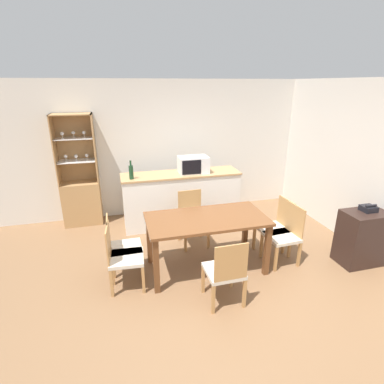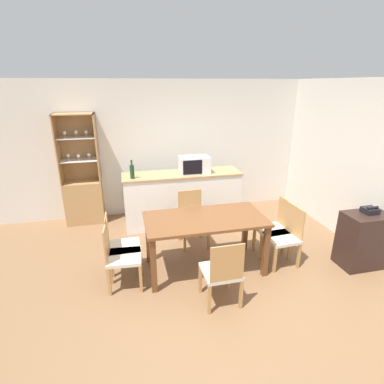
# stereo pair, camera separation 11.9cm
# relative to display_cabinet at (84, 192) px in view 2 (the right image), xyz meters

# --- Properties ---
(ground_plane) EXTENTS (18.00, 18.00, 0.00)m
(ground_plane) POSITION_rel_display_cabinet_xyz_m (1.72, -2.42, -0.58)
(ground_plane) COLOR brown
(wall_back) EXTENTS (6.80, 0.06, 2.55)m
(wall_back) POSITION_rel_display_cabinet_xyz_m (1.72, 0.21, 0.70)
(wall_back) COLOR silver
(wall_back) RESTS_ON ground_plane
(wall_right) EXTENTS (0.06, 4.60, 2.55)m
(wall_right) POSITION_rel_display_cabinet_xyz_m (4.30, -2.12, 0.70)
(wall_right) COLOR silver
(wall_right) RESTS_ON ground_plane
(kitchen_counter) EXTENTS (2.10, 0.57, 0.97)m
(kitchen_counter) POSITION_rel_display_cabinet_xyz_m (1.76, -0.49, -0.09)
(kitchen_counter) COLOR white
(kitchen_counter) RESTS_ON ground_plane
(display_cabinet) EXTENTS (0.67, 0.39, 2.00)m
(display_cabinet) POSITION_rel_display_cabinet_xyz_m (0.00, 0.00, 0.00)
(display_cabinet) COLOR tan
(display_cabinet) RESTS_ON ground_plane
(dining_table) EXTENTS (1.61, 0.82, 0.78)m
(dining_table) POSITION_rel_display_cabinet_xyz_m (1.77, -1.99, 0.10)
(dining_table) COLOR brown
(dining_table) RESTS_ON ground_plane
(dining_chair_head_near) EXTENTS (0.43, 0.43, 0.86)m
(dining_chair_head_near) POSITION_rel_display_cabinet_xyz_m (1.77, -2.73, -0.15)
(dining_chair_head_near) COLOR beige
(dining_chair_head_near) RESTS_ON ground_plane
(dining_chair_side_left_far) EXTENTS (0.42, 0.42, 0.86)m
(dining_chair_side_left_far) POSITION_rel_display_cabinet_xyz_m (0.64, -1.87, -0.15)
(dining_chair_side_left_far) COLOR beige
(dining_chair_side_left_far) RESTS_ON ground_plane
(dining_chair_side_right_near) EXTENTS (0.45, 0.45, 0.86)m
(dining_chair_side_right_near) POSITION_rel_display_cabinet_xyz_m (2.90, -2.11, -0.15)
(dining_chair_side_right_near) COLOR beige
(dining_chair_side_right_near) RESTS_ON ground_plane
(dining_chair_head_far) EXTENTS (0.44, 0.44, 0.86)m
(dining_chair_head_far) POSITION_rel_display_cabinet_xyz_m (1.77, -1.26, -0.15)
(dining_chair_head_far) COLOR beige
(dining_chair_head_far) RESTS_ON ground_plane
(dining_chair_side_right_far) EXTENTS (0.45, 0.45, 0.86)m
(dining_chair_side_right_far) POSITION_rel_display_cabinet_xyz_m (2.90, -1.87, -0.15)
(dining_chair_side_right_far) COLOR beige
(dining_chair_side_right_far) RESTS_ON ground_plane
(dining_chair_side_left_near) EXTENTS (0.45, 0.45, 0.86)m
(dining_chair_side_left_near) POSITION_rel_display_cabinet_xyz_m (0.64, -2.11, -0.15)
(dining_chair_side_left_near) COLOR beige
(dining_chair_side_left_near) RESTS_ON ground_plane
(microwave) EXTENTS (0.52, 0.35, 0.29)m
(microwave) POSITION_rel_display_cabinet_xyz_m (1.98, -0.50, 0.54)
(microwave) COLOR silver
(microwave) RESTS_ON kitchen_counter
(wine_bottle) EXTENTS (0.07, 0.07, 0.32)m
(wine_bottle) POSITION_rel_display_cabinet_xyz_m (0.89, -0.62, 0.52)
(wine_bottle) COLOR #193D23
(wine_bottle) RESTS_ON kitchen_counter
(side_cabinet) EXTENTS (0.61, 0.41, 0.79)m
(side_cabinet) POSITION_rel_display_cabinet_xyz_m (3.96, -2.42, -0.18)
(side_cabinet) COLOR black
(side_cabinet) RESTS_ON ground_plane
(telephone) EXTENTS (0.19, 0.17, 0.11)m
(telephone) POSITION_rel_display_cabinet_xyz_m (4.00, -2.38, 0.26)
(telephone) COLOR black
(telephone) RESTS_ON side_cabinet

